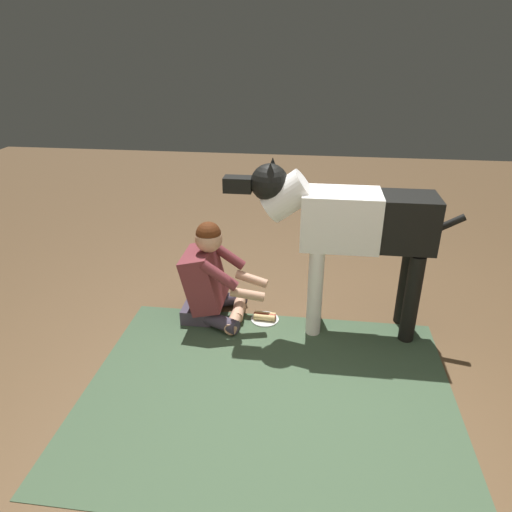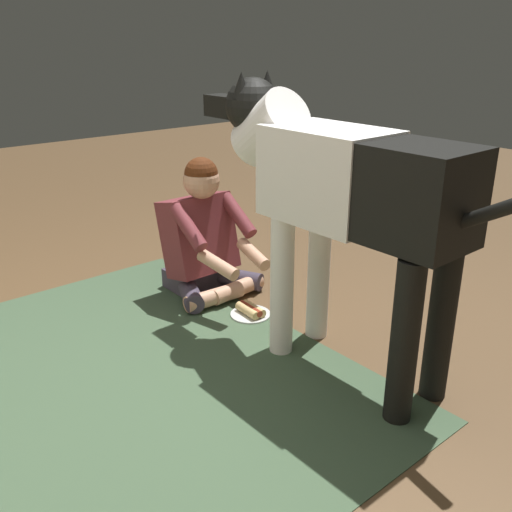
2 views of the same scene
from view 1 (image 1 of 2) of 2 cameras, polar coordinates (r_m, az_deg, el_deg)
The scene contains 5 objects.
ground_plane at distance 3.31m, azimuth 6.27°, elevation -13.56°, with size 12.94×12.94×0.00m, color brown.
area_rug at distance 3.09m, azimuth 1.47°, elevation -16.52°, with size 2.36×1.85×0.01m, color #3C5239.
person_sitting_on_floor at distance 3.67m, azimuth -5.58°, elevation -2.96°, with size 0.67×0.58×0.82m.
large_dog at distance 3.39m, azimuth 11.27°, elevation 3.74°, with size 1.69×0.36×1.30m.
hot_dog_on_plate at distance 3.77m, azimuth 1.10°, elevation -7.53°, with size 0.23×0.23×0.06m.
Camera 1 is at (0.02, 2.59, 2.06)m, focal length 32.52 mm.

